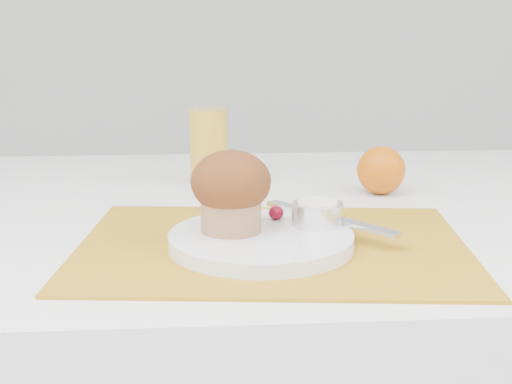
{
  "coord_description": "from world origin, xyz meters",
  "views": [
    {
      "loc": [
        -0.14,
        -0.93,
        1.01
      ],
      "look_at": [
        -0.08,
        -0.07,
        0.8
      ],
      "focal_mm": 50.0,
      "sensor_mm": 36.0,
      "label": 1
    }
  ],
  "objects": [
    {
      "name": "ramekin",
      "position": [
        -0.01,
        -0.12,
        0.78
      ],
      "size": [
        0.07,
        0.07,
        0.03
      ],
      "primitive_type": "cylinder",
      "rotation": [
        0.0,
        0.0,
        -0.17
      ],
      "color": "silver",
      "rests_on": "plate"
    },
    {
      "name": "raspberry_near",
      "position": [
        -0.05,
        -0.09,
        0.78
      ],
      "size": [
        0.02,
        0.02,
        0.02
      ],
      "primitive_type": "ellipsoid",
      "color": "#520211",
      "rests_on": "plate"
    },
    {
      "name": "placemat",
      "position": [
        -0.06,
        -0.14,
        0.75
      ],
      "size": [
        0.48,
        0.37,
        0.0
      ],
      "primitive_type": "cube",
      "rotation": [
        0.0,
        0.0,
        -0.1
      ],
      "color": "#B67F19",
      "rests_on": "table"
    },
    {
      "name": "butter_knife",
      "position": [
        0.01,
        -0.1,
        0.77
      ],
      "size": [
        0.14,
        0.17,
        0.01
      ],
      "primitive_type": "cube",
      "rotation": [
        0.0,
        0.0,
        -0.87
      ],
      "color": "silver",
      "rests_on": "plate"
    },
    {
      "name": "juice_glass",
      "position": [
        -0.13,
        0.19,
        0.81
      ],
      "size": [
        0.07,
        0.07,
        0.12
      ],
      "primitive_type": "cylinder",
      "rotation": [
        0.0,
        0.0,
        0.24
      ],
      "color": "gold",
      "rests_on": "table"
    },
    {
      "name": "muffin",
      "position": [
        -0.11,
        -0.13,
        0.82
      ],
      "size": [
        0.09,
        0.09,
        0.09
      ],
      "color": "#AC7A53",
      "rests_on": "plate"
    },
    {
      "name": "plate",
      "position": [
        -0.08,
        -0.15,
        0.76
      ],
      "size": [
        0.27,
        0.27,
        0.02
      ],
      "primitive_type": "cylinder",
      "rotation": [
        0.0,
        0.0,
        -0.33
      ],
      "color": "white",
      "rests_on": "placemat"
    },
    {
      "name": "orange",
      "position": [
        0.13,
        0.11,
        0.79
      ],
      "size": [
        0.07,
        0.07,
        0.07
      ],
      "primitive_type": "sphere",
      "color": "#D45F07",
      "rests_on": "table"
    },
    {
      "name": "raspberry_far",
      "position": [
        -0.02,
        -0.11,
        0.78
      ],
      "size": [
        0.02,
        0.02,
        0.02
      ],
      "primitive_type": "ellipsoid",
      "color": "#620217",
      "rests_on": "plate"
    },
    {
      "name": "cream",
      "position": [
        -0.01,
        -0.12,
        0.8
      ],
      "size": [
        0.05,
        0.05,
        0.01
      ],
      "primitive_type": "cylinder",
      "rotation": [
        0.0,
        0.0,
        -0.0
      ],
      "color": "white",
      "rests_on": "ramekin"
    }
  ]
}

